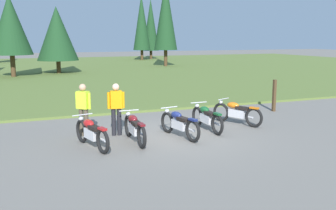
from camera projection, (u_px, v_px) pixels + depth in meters
ground_plane at (175, 136)px, 12.30m from camera, size 140.00×140.00×0.00m
grass_moorland at (67, 70)px, 36.05m from camera, size 80.00×44.00×0.10m
motorcycle_red at (91, 133)px, 10.91m from camera, size 0.75×2.06×0.88m
motorcycle_maroon at (135, 128)px, 11.50m from camera, size 0.62×2.10×0.88m
motorcycle_navy at (179, 124)px, 12.07m from camera, size 0.70×2.08×0.88m
motorcycle_british_green at (207, 118)px, 12.97m from camera, size 0.62×2.10×0.88m
motorcycle_orange at (237, 112)px, 13.87m from camera, size 1.01×1.96×0.88m
rider_with_back_turned at (83, 107)px, 12.14m from camera, size 0.43×0.41×1.67m
rider_checking_bike at (116, 106)px, 12.21m from camera, size 0.55×0.26×1.67m
trail_marker_post at (274, 96)px, 16.25m from camera, size 0.12×0.12×1.35m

